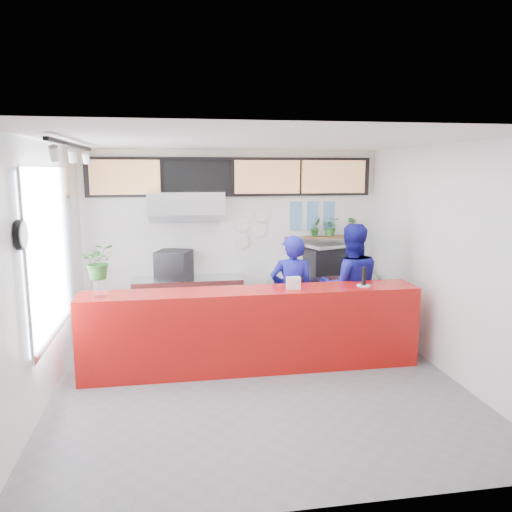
# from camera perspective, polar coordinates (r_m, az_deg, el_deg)

# --- Properties ---
(floor) EXTENTS (5.00, 5.00, 0.00)m
(floor) POSITION_cam_1_polar(r_m,az_deg,el_deg) (6.60, 0.15, -14.02)
(floor) COLOR slate
(floor) RESTS_ON ground
(ceiling) EXTENTS (5.00, 5.00, 0.00)m
(ceiling) POSITION_cam_1_polar(r_m,az_deg,el_deg) (6.04, 0.16, 12.98)
(ceiling) COLOR silver
(wall_back) EXTENTS (5.00, 0.00, 5.00)m
(wall_back) POSITION_cam_1_polar(r_m,az_deg,el_deg) (8.59, -2.64, 2.00)
(wall_back) COLOR white
(wall_back) RESTS_ON ground
(wall_left) EXTENTS (0.00, 5.00, 5.00)m
(wall_left) POSITION_cam_1_polar(r_m,az_deg,el_deg) (6.24, -23.11, -1.75)
(wall_left) COLOR white
(wall_left) RESTS_ON ground
(wall_right) EXTENTS (0.00, 5.00, 5.00)m
(wall_right) POSITION_cam_1_polar(r_m,az_deg,el_deg) (7.01, 20.76, -0.41)
(wall_right) COLOR white
(wall_right) RESTS_ON ground
(service_counter) EXTENTS (4.50, 0.60, 1.10)m
(service_counter) POSITION_cam_1_polar(r_m,az_deg,el_deg) (6.77, -0.42, -8.41)
(service_counter) COLOR #A80F0C
(service_counter) RESTS_ON ground
(cream_band) EXTENTS (5.00, 0.02, 0.80)m
(cream_band) POSITION_cam_1_polar(r_m,az_deg,el_deg) (8.50, -2.69, 9.36)
(cream_band) COLOR beige
(cream_band) RESTS_ON wall_back
(prep_bench) EXTENTS (1.80, 0.60, 0.90)m
(prep_bench) POSITION_cam_1_polar(r_m,az_deg,el_deg) (8.45, -7.76, -5.49)
(prep_bench) COLOR #B2B5BA
(prep_bench) RESTS_ON ground
(panini_oven) EXTENTS (0.66, 0.66, 0.46)m
(panini_oven) POSITION_cam_1_polar(r_m,az_deg,el_deg) (8.29, -9.35, -0.98)
(panini_oven) COLOR black
(panini_oven) RESTS_ON prep_bench
(extraction_hood) EXTENTS (1.20, 0.70, 0.35)m
(extraction_hood) POSITION_cam_1_polar(r_m,az_deg,el_deg) (8.12, -8.03, 6.07)
(extraction_hood) COLOR #B2B5BA
(extraction_hood) RESTS_ON ceiling
(hood_lip) EXTENTS (1.20, 0.69, 0.31)m
(hood_lip) POSITION_cam_1_polar(r_m,az_deg,el_deg) (8.13, -7.99, 4.67)
(hood_lip) COLOR #B2B5BA
(hood_lip) RESTS_ON ceiling
(right_bench) EXTENTS (1.80, 0.60, 0.90)m
(right_bench) POSITION_cam_1_polar(r_m,az_deg,el_deg) (8.81, 7.42, -4.84)
(right_bench) COLOR #B2B5BA
(right_bench) RESTS_ON ground
(espresso_machine) EXTENTS (0.77, 0.62, 0.44)m
(espresso_machine) POSITION_cam_1_polar(r_m,az_deg,el_deg) (8.69, 8.08, -0.54)
(espresso_machine) COLOR black
(espresso_machine) RESTS_ON right_bench
(espresso_tray) EXTENTS (0.73, 0.61, 0.06)m
(espresso_tray) POSITION_cam_1_polar(r_m,az_deg,el_deg) (8.65, 8.12, 1.15)
(espresso_tray) COLOR #A3A5AA
(espresso_tray) RESTS_ON espresso_machine
(herb_shelf) EXTENTS (1.40, 0.18, 0.04)m
(herb_shelf) POSITION_cam_1_polar(r_m,az_deg,el_deg) (8.82, 7.81, 2.13)
(herb_shelf) COLOR brown
(herb_shelf) RESTS_ON wall_back
(menu_board_far_left) EXTENTS (1.10, 0.10, 0.55)m
(menu_board_far_left) POSITION_cam_1_polar(r_m,az_deg,el_deg) (8.36, -14.73, 8.70)
(menu_board_far_left) COLOR tan
(menu_board_far_left) RESTS_ON wall_back
(menu_board_mid_left) EXTENTS (1.10, 0.10, 0.55)m
(menu_board_mid_left) POSITION_cam_1_polar(r_m,az_deg,el_deg) (8.34, -6.68, 8.95)
(menu_board_mid_left) COLOR black
(menu_board_mid_left) RESTS_ON wall_back
(menu_board_mid_right) EXTENTS (1.10, 0.10, 0.55)m
(menu_board_mid_right) POSITION_cam_1_polar(r_m,az_deg,el_deg) (8.48, 1.27, 9.02)
(menu_board_mid_right) COLOR tan
(menu_board_mid_right) RESTS_ON wall_back
(menu_board_far_right) EXTENTS (1.10, 0.10, 0.55)m
(menu_board_far_right) POSITION_cam_1_polar(r_m,az_deg,el_deg) (8.77, 8.83, 8.94)
(menu_board_far_right) COLOR tan
(menu_board_far_right) RESTS_ON wall_back
(soffit) EXTENTS (4.80, 0.04, 0.65)m
(soffit) POSITION_cam_1_polar(r_m,az_deg,el_deg) (8.47, -2.67, 9.02)
(soffit) COLOR black
(soffit) RESTS_ON wall_back
(window_pane) EXTENTS (0.04, 2.20, 1.90)m
(window_pane) POSITION_cam_1_polar(r_m,az_deg,el_deg) (6.49, -22.37, 0.51)
(window_pane) COLOR silver
(window_pane) RESTS_ON wall_left
(window_frame) EXTENTS (0.03, 2.30, 2.00)m
(window_frame) POSITION_cam_1_polar(r_m,az_deg,el_deg) (6.48, -22.19, 0.52)
(window_frame) COLOR #B2B5BA
(window_frame) RESTS_ON wall_left
(wall_clock_rim) EXTENTS (0.05, 0.30, 0.30)m
(wall_clock_rim) POSITION_cam_1_polar(r_m,az_deg,el_deg) (5.29, -25.33, 2.18)
(wall_clock_rim) COLOR black
(wall_clock_rim) RESTS_ON wall_left
(wall_clock_face) EXTENTS (0.02, 0.26, 0.26)m
(wall_clock_face) POSITION_cam_1_polar(r_m,az_deg,el_deg) (5.28, -25.02, 2.20)
(wall_clock_face) COLOR white
(wall_clock_face) RESTS_ON wall_left
(track_rail) EXTENTS (0.05, 2.40, 0.04)m
(track_rail) POSITION_cam_1_polar(r_m,az_deg,el_deg) (6.05, -20.29, 11.82)
(track_rail) COLOR black
(track_rail) RESTS_ON ceiling
(dec_plate_a) EXTENTS (0.24, 0.03, 0.24)m
(dec_plate_a) POSITION_cam_1_polar(r_m,az_deg,el_deg) (8.55, -1.63, 3.65)
(dec_plate_a) COLOR silver
(dec_plate_a) RESTS_ON wall_back
(dec_plate_b) EXTENTS (0.24, 0.03, 0.24)m
(dec_plate_b) POSITION_cam_1_polar(r_m,az_deg,el_deg) (8.60, 0.35, 3.03)
(dec_plate_b) COLOR silver
(dec_plate_b) RESTS_ON wall_back
(dec_plate_c) EXTENTS (0.24, 0.03, 0.24)m
(dec_plate_c) POSITION_cam_1_polar(r_m,az_deg,el_deg) (8.58, -1.62, 1.66)
(dec_plate_c) COLOR silver
(dec_plate_c) RESTS_ON wall_back
(dec_plate_d) EXTENTS (0.24, 0.03, 0.24)m
(dec_plate_d) POSITION_cam_1_polar(r_m,az_deg,el_deg) (8.59, 0.69, 4.69)
(dec_plate_d) COLOR silver
(dec_plate_d) RESTS_ON wall_back
(photo_frame_a) EXTENTS (0.20, 0.02, 0.25)m
(photo_frame_a) POSITION_cam_1_polar(r_m,az_deg,el_deg) (8.71, 4.58, 5.40)
(photo_frame_a) COLOR #598CBF
(photo_frame_a) RESTS_ON wall_back
(photo_frame_b) EXTENTS (0.20, 0.02, 0.25)m
(photo_frame_b) POSITION_cam_1_polar(r_m,az_deg,el_deg) (8.79, 6.48, 5.40)
(photo_frame_b) COLOR #598CBF
(photo_frame_b) RESTS_ON wall_back
(photo_frame_c) EXTENTS (0.20, 0.02, 0.25)m
(photo_frame_c) POSITION_cam_1_polar(r_m,az_deg,el_deg) (8.88, 8.35, 5.41)
(photo_frame_c) COLOR #598CBF
(photo_frame_c) RESTS_ON wall_back
(photo_frame_d) EXTENTS (0.20, 0.02, 0.25)m
(photo_frame_d) POSITION_cam_1_polar(r_m,az_deg,el_deg) (8.74, 4.56, 3.76)
(photo_frame_d) COLOR #598CBF
(photo_frame_d) RESTS_ON wall_back
(photo_frame_e) EXTENTS (0.20, 0.02, 0.25)m
(photo_frame_e) POSITION_cam_1_polar(r_m,az_deg,el_deg) (8.81, 6.45, 3.78)
(photo_frame_e) COLOR #598CBF
(photo_frame_e) RESTS_ON wall_back
(photo_frame_f) EXTENTS (0.20, 0.02, 0.25)m
(photo_frame_f) POSITION_cam_1_polar(r_m,az_deg,el_deg) (8.90, 8.31, 3.80)
(photo_frame_f) COLOR #598CBF
(photo_frame_f) RESTS_ON wall_back
(staff_center) EXTENTS (0.71, 0.54, 1.75)m
(staff_center) POSITION_cam_1_polar(r_m,az_deg,el_deg) (7.28, 4.15, -4.44)
(staff_center) COLOR navy
(staff_center) RESTS_ON ground
(staff_right) EXTENTS (1.00, 0.82, 1.90)m
(staff_right) POSITION_cam_1_polar(r_m,az_deg,el_deg) (7.55, 10.73, -3.52)
(staff_right) COLOR navy
(staff_right) RESTS_ON ground
(herb_b) EXTENTS (0.22, 0.20, 0.33)m
(herb_b) POSITION_cam_1_polar(r_m,az_deg,el_deg) (8.76, 6.84, 3.30)
(herb_b) COLOR #265D20
(herb_b) RESTS_ON herb_shelf
(herb_c) EXTENTS (0.34, 0.31, 0.33)m
(herb_c) POSITION_cam_1_polar(r_m,az_deg,el_deg) (8.84, 8.55, 3.32)
(herb_c) COLOR #265D20
(herb_c) RESTS_ON herb_shelf
(herb_d) EXTENTS (0.20, 0.19, 0.31)m
(herb_d) POSITION_cam_1_polar(r_m,az_deg,el_deg) (8.96, 10.87, 3.30)
(herb_d) COLOR #265D20
(herb_d) RESTS_ON herb_shelf
(glass_vase) EXTENTS (0.21, 0.21, 0.20)m
(glass_vase) POSITION_cam_1_polar(r_m,az_deg,el_deg) (6.56, -17.36, -3.54)
(glass_vase) COLOR silver
(glass_vase) RESTS_ON service_counter
(basil_vase) EXTENTS (0.46, 0.42, 0.45)m
(basil_vase) POSITION_cam_1_polar(r_m,az_deg,el_deg) (6.49, -17.51, -0.60)
(basil_vase) COLOR #265D20
(basil_vase) RESTS_ON glass_vase
(napkin_holder) EXTENTS (0.18, 0.12, 0.16)m
(napkin_holder) POSITION_cam_1_polar(r_m,az_deg,el_deg) (6.67, 4.30, -3.09)
(napkin_holder) COLOR silver
(napkin_holder) RESTS_ON service_counter
(white_plate) EXTENTS (0.21, 0.21, 0.01)m
(white_plate) POSITION_cam_1_polar(r_m,az_deg,el_deg) (6.97, 12.19, -3.33)
(white_plate) COLOR silver
(white_plate) RESTS_ON service_counter
(pepper_mill) EXTENTS (0.08, 0.08, 0.25)m
(pepper_mill) POSITION_cam_1_polar(r_m,az_deg,el_deg) (6.95, 12.23, -2.27)
(pepper_mill) COLOR black
(pepper_mill) RESTS_ON white_plate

